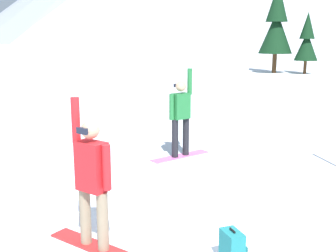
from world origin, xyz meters
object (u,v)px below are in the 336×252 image
(snowboarder_foreground, at_px, (92,180))
(snowboarder_midground, at_px, (181,116))
(pine_tree_twin, at_px, (276,24))
(backpack_teal, at_px, (233,248))
(pine_tree_leaning, at_px, (307,40))

(snowboarder_foreground, distance_m, snowboarder_midground, 4.49)
(snowboarder_midground, bearing_deg, pine_tree_twin, 91.16)
(snowboarder_midground, distance_m, backpack_teal, 4.82)
(pine_tree_twin, height_order, pine_tree_leaning, pine_tree_twin)
(snowboarder_midground, height_order, pine_tree_twin, pine_tree_twin)
(pine_tree_twin, bearing_deg, snowboarder_foreground, -88.44)
(backpack_teal, bearing_deg, pine_tree_leaning, 90.72)
(backpack_teal, bearing_deg, snowboarder_foreground, -173.37)
(snowboarder_foreground, height_order, pine_tree_leaning, pine_tree_leaning)
(snowboarder_foreground, bearing_deg, pine_tree_leaning, 87.04)
(backpack_teal, bearing_deg, pine_tree_twin, 95.25)
(backpack_teal, xyz_separation_m, pine_tree_twin, (-2.59, 28.18, 3.42))
(backpack_teal, distance_m, pine_tree_leaning, 28.19)
(snowboarder_midground, xyz_separation_m, pine_tree_twin, (-0.48, 23.91, 2.66))
(snowboarder_midground, distance_m, pine_tree_twin, 24.06)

